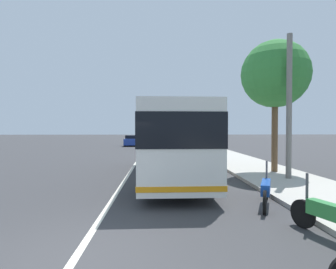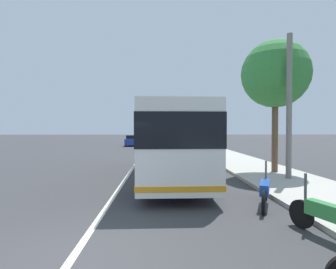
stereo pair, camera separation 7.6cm
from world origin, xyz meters
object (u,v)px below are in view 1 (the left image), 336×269
(utility_pole, at_px, (289,108))
(car_behind_bus, at_px, (163,143))
(car_far_distant, at_px, (163,139))
(roadside_tree_mid_block, at_px, (275,75))
(coach_bus, at_px, (170,139))
(motorcycle_nearest_curb, at_px, (332,217))
(car_oncoming, at_px, (132,141))
(motorcycle_angled, at_px, (266,190))

(utility_pole, bearing_deg, car_behind_bus, 15.68)
(car_far_distant, xyz_separation_m, utility_pole, (-31.43, -4.87, 2.44))
(roadside_tree_mid_block, bearing_deg, coach_bus, 95.44)
(motorcycle_nearest_curb, distance_m, car_far_distant, 37.62)
(car_far_distant, bearing_deg, coach_bus, -177.08)
(car_behind_bus, distance_m, roadside_tree_mid_block, 17.62)
(motorcycle_nearest_curb, relative_size, car_behind_bus, 0.46)
(car_behind_bus, relative_size, roadside_tree_mid_block, 0.67)
(car_far_distant, bearing_deg, car_oncoming, 147.09)
(motorcycle_angled, distance_m, roadside_tree_mid_block, 7.64)
(coach_bus, height_order, roadside_tree_mid_block, roadside_tree_mid_block)
(roadside_tree_mid_block, bearing_deg, motorcycle_nearest_curb, 163.76)
(motorcycle_nearest_curb, height_order, utility_pole, utility_pole)
(motorcycle_angled, relative_size, car_behind_bus, 0.47)
(coach_bus, distance_m, car_oncoming, 24.54)
(car_behind_bus, distance_m, car_oncoming, 8.46)
(motorcycle_nearest_curb, xyz_separation_m, roadside_tree_mid_block, (7.98, -2.33, 4.52))
(car_behind_bus, bearing_deg, motorcycle_nearest_curb, -170.81)
(motorcycle_nearest_curb, relative_size, roadside_tree_mid_block, 0.31)
(coach_bus, height_order, car_far_distant, coach_bus)
(motorcycle_nearest_curb, height_order, car_far_distant, car_far_distant)
(roadside_tree_mid_block, relative_size, utility_pole, 1.05)
(car_far_distant, distance_m, utility_pole, 31.89)
(utility_pole, bearing_deg, roadside_tree_mid_block, -6.43)
(car_behind_bus, distance_m, utility_pole, 19.00)
(car_behind_bus, bearing_deg, motorcycle_angled, -171.00)
(coach_bus, bearing_deg, car_far_distant, -0.95)
(coach_bus, xyz_separation_m, motorcycle_angled, (-5.03, -2.57, -1.35))
(car_far_distant, bearing_deg, motorcycle_angled, -172.85)
(car_behind_bus, bearing_deg, roadside_tree_mid_block, -159.74)
(motorcycle_nearest_curb, xyz_separation_m, car_behind_bus, (24.23, 2.98, 0.24))
(motorcycle_angled, relative_size, car_oncoming, 0.46)
(motorcycle_nearest_curb, distance_m, motorcycle_angled, 2.48)
(motorcycle_nearest_curb, bearing_deg, motorcycle_angled, -9.63)
(car_oncoming, bearing_deg, car_far_distant, 144.15)
(motorcycle_nearest_curb, relative_size, car_oncoming, 0.45)
(motorcycle_angled, bearing_deg, utility_pole, -10.26)
(motorcycle_nearest_curb, bearing_deg, utility_pole, -37.45)
(motorcycle_nearest_curb, bearing_deg, car_behind_bus, -11.33)
(coach_bus, distance_m, roadside_tree_mid_block, 6.17)
(roadside_tree_mid_block, bearing_deg, car_far_distant, 9.76)
(motorcycle_nearest_curb, xyz_separation_m, car_far_distant, (37.52, 2.75, 0.27))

